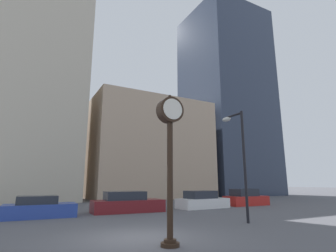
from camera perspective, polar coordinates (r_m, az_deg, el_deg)
The scene contains 10 objects.
ground_plane at distance 10.34m, azimuth -6.48°, elevation -22.98°, with size 200.00×200.00×0.00m, color #515156.
building_tall_tower at distance 35.73m, azimuth -26.85°, elevation 10.03°, with size 10.60×12.00×29.30m.
building_storefront_row at distance 36.64m, azimuth -5.00°, elevation -5.26°, with size 15.44×12.00×12.65m.
building_glass_modern at distance 46.62m, azimuth 12.49°, elevation 5.41°, with size 12.33×12.00×31.59m.
street_clock at distance 8.83m, azimuth 0.42°, elevation -3.44°, with size 0.88×0.60×4.95m.
car_blue at distance 17.20m, azimuth -26.18°, elevation -15.77°, with size 3.87×1.84×1.21m.
car_maroon at distance 18.50m, azimuth -8.88°, elevation -16.30°, with size 4.83×2.05×1.36m.
car_white at distance 21.23m, azimuth 7.45°, elevation -15.85°, with size 4.15×1.96×1.32m.
car_red at distance 24.60m, azimuth 16.54°, elevation -14.87°, with size 3.85×1.82×1.40m.
street_lamp_right at distance 14.46m, azimuth 15.00°, elevation -4.25°, with size 0.36×1.57×5.68m.
Camera 1 is at (-3.85, -9.39, 1.95)m, focal length 28.00 mm.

